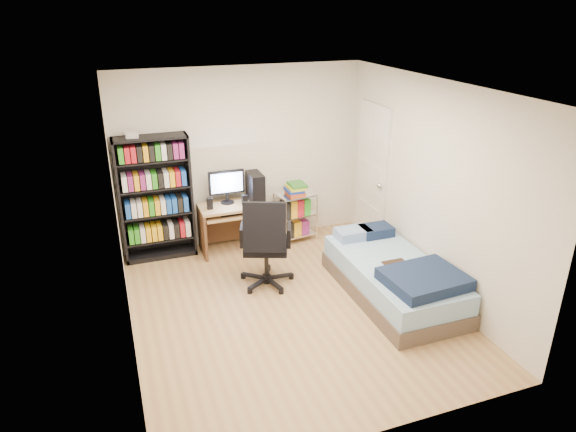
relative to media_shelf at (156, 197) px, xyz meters
name	(u,v)px	position (x,y,z in m)	size (l,w,h in m)	color
room	(291,207)	(1.23, -1.84, 0.38)	(3.58, 4.08, 2.58)	#A88554
media_shelf	(156,197)	(0.00, 0.00, 0.00)	(0.95, 0.32, 1.76)	black
computer_desk	(238,207)	(1.09, -0.12, -0.25)	(0.91, 0.53, 1.15)	#A78456
office_chair	(266,258)	(1.13, -1.25, -0.50)	(0.89, 0.89, 1.16)	black
wire_cart	(295,203)	(1.94, -0.12, -0.30)	(0.59, 0.47, 0.88)	white
bed	(394,277)	(2.48, -2.01, -0.62)	(0.98, 1.96, 0.56)	brown
door	(372,175)	(2.96, -0.49, 0.13)	(0.12, 0.80, 2.00)	silver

